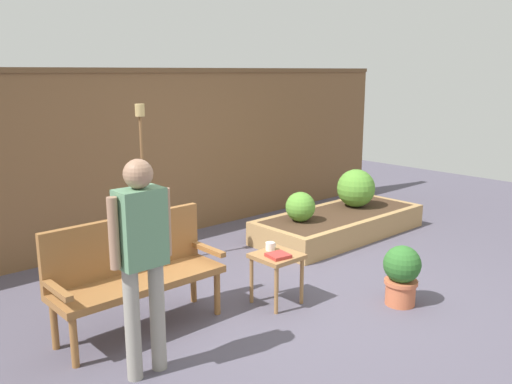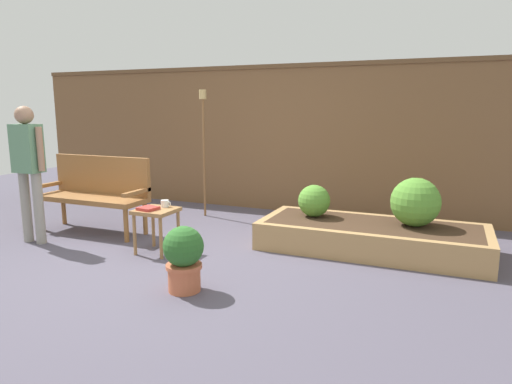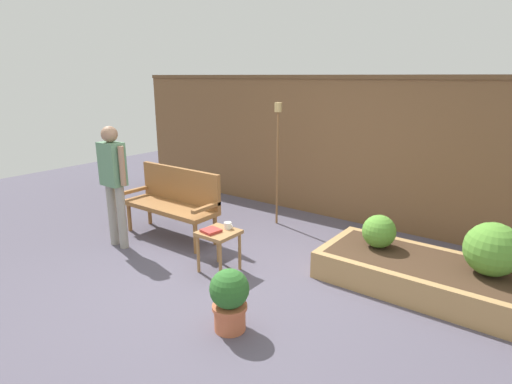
% 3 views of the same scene
% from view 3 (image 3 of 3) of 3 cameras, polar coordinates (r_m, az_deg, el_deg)
% --- Properties ---
extents(ground_plane, '(14.00, 14.00, 0.00)m').
position_cam_3_polar(ground_plane, '(4.58, -2.99, -12.25)').
color(ground_plane, '#514C5B').
extents(fence_back, '(8.40, 0.14, 2.16)m').
position_cam_3_polar(fence_back, '(6.35, 12.12, 5.81)').
color(fence_back, brown).
rests_on(fence_back, ground_plane).
extents(garden_bench, '(1.44, 0.48, 0.94)m').
position_cam_3_polar(garden_bench, '(5.75, -11.17, -0.76)').
color(garden_bench, '#936033').
rests_on(garden_bench, ground_plane).
extents(side_table, '(0.40, 0.40, 0.48)m').
position_cam_3_polar(side_table, '(4.67, -5.15, -6.34)').
color(side_table, '#9E7042').
rests_on(side_table, ground_plane).
extents(cup_on_table, '(0.12, 0.09, 0.08)m').
position_cam_3_polar(cup_on_table, '(4.69, -3.88, -4.63)').
color(cup_on_table, white).
rests_on(cup_on_table, side_table).
extents(book_on_table, '(0.21, 0.21, 0.03)m').
position_cam_3_polar(book_on_table, '(4.62, -6.21, -5.32)').
color(book_on_table, '#B2332D').
rests_on(book_on_table, side_table).
extents(potted_boxwood, '(0.35, 0.35, 0.57)m').
position_cam_3_polar(potted_boxwood, '(3.68, -3.66, -14.30)').
color(potted_boxwood, '#C66642').
rests_on(potted_boxwood, ground_plane).
extents(raised_planter_bed, '(2.40, 1.00, 0.30)m').
position_cam_3_polar(raised_planter_bed, '(4.70, 23.72, -10.86)').
color(raised_planter_bed, '#AD8451').
rests_on(raised_planter_bed, ground_plane).
extents(shrub_near_bench, '(0.37, 0.37, 0.37)m').
position_cam_3_polar(shrub_near_bench, '(4.80, 16.57, -5.21)').
color(shrub_near_bench, brown).
rests_on(shrub_near_bench, raised_planter_bed).
extents(shrub_far_corner, '(0.52, 0.52, 0.52)m').
position_cam_3_polar(shrub_far_corner, '(4.56, 29.75, -6.86)').
color(shrub_far_corner, brown).
rests_on(shrub_far_corner, raised_planter_bed).
extents(tiki_torch, '(0.10, 0.10, 1.78)m').
position_cam_3_polar(tiki_torch, '(5.98, 3.00, 6.73)').
color(tiki_torch, brown).
rests_on(tiki_torch, ground_plane).
extents(person_by_bench, '(0.47, 0.20, 1.56)m').
position_cam_3_polar(person_by_bench, '(5.48, -19.03, 2.05)').
color(person_by_bench, gray).
rests_on(person_by_bench, ground_plane).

